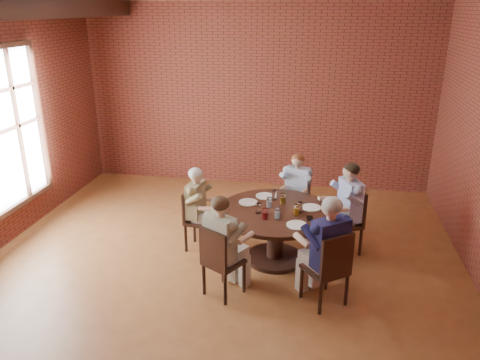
% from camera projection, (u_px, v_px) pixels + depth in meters
% --- Properties ---
extents(floor, '(7.00, 7.00, 0.00)m').
position_uv_depth(floor, '(217.00, 276.00, 6.09)').
color(floor, brown).
rests_on(floor, ground).
extents(wall_back, '(7.00, 0.00, 7.00)m').
position_uv_depth(wall_back, '(256.00, 97.00, 8.73)').
color(wall_back, maroon).
rests_on(wall_back, ground).
extents(wall_front, '(7.00, 0.00, 7.00)m').
position_uv_depth(wall_front, '(52.00, 357.00, 2.27)').
color(wall_front, maroon).
rests_on(wall_front, ground).
extents(ceiling_beam, '(0.22, 6.90, 0.26)m').
position_uv_depth(ceiling_beam, '(3.00, 9.00, 5.35)').
color(ceiling_beam, black).
rests_on(ceiling_beam, ceiling).
extents(dining_table, '(1.56, 1.56, 0.75)m').
position_uv_depth(dining_table, '(276.00, 225.00, 6.30)').
color(dining_table, black).
rests_on(dining_table, floor).
extents(chair_a, '(0.55, 0.55, 0.93)m').
position_uv_depth(chair_a, '(350.00, 218.00, 6.56)').
color(chair_a, black).
rests_on(chair_a, floor).
extents(diner_a, '(0.79, 0.74, 1.32)m').
position_uv_depth(diner_a, '(345.00, 209.00, 6.49)').
color(diner_a, '#4056A7').
rests_on(diner_a, floor).
extents(chair_b, '(0.44, 0.44, 0.87)m').
position_uv_depth(chair_b, '(297.00, 199.00, 7.29)').
color(chair_b, black).
rests_on(chair_b, floor).
extents(diner_b, '(0.56, 0.64, 1.22)m').
position_uv_depth(diner_b, '(296.00, 193.00, 7.18)').
color(diner_b, '#9DACC7').
rests_on(diner_b, floor).
extents(chair_c, '(0.42, 0.42, 0.87)m').
position_uv_depth(chair_c, '(195.00, 217.00, 6.65)').
color(chair_c, black).
rests_on(chair_c, floor).
extents(diner_c, '(0.62, 0.53, 1.22)m').
position_uv_depth(diner_c, '(199.00, 209.00, 6.59)').
color(diner_c, brown).
rests_on(diner_c, floor).
extents(chair_d, '(0.55, 0.55, 0.91)m').
position_uv_depth(chair_d, '(219.00, 260.00, 5.50)').
color(chair_d, black).
rests_on(chair_d, floor).
extents(diner_d, '(0.74, 0.78, 1.28)m').
position_uv_depth(diner_d, '(224.00, 246.00, 5.51)').
color(diner_d, gray).
rests_on(diner_d, floor).
extents(chair_e, '(0.61, 0.61, 0.95)m').
position_uv_depth(chair_e, '(330.00, 267.00, 5.32)').
color(chair_e, black).
rests_on(chair_e, floor).
extents(diner_e, '(0.83, 0.85, 1.35)m').
position_uv_depth(diner_e, '(326.00, 251.00, 5.34)').
color(diner_e, '#191946').
rests_on(diner_e, floor).
extents(plate_a, '(0.26, 0.26, 0.01)m').
position_uv_depth(plate_a, '(311.00, 207.00, 6.28)').
color(plate_a, white).
rests_on(plate_a, dining_table).
extents(plate_b, '(0.26, 0.26, 0.01)m').
position_uv_depth(plate_b, '(265.00, 196.00, 6.66)').
color(plate_b, white).
rests_on(plate_b, dining_table).
extents(plate_c, '(0.26, 0.26, 0.01)m').
position_uv_depth(plate_c, '(248.00, 202.00, 6.46)').
color(plate_c, white).
rests_on(plate_c, dining_table).
extents(plate_d, '(0.26, 0.26, 0.01)m').
position_uv_depth(plate_d, '(297.00, 225.00, 5.78)').
color(plate_d, white).
rests_on(plate_d, dining_table).
extents(glass_a, '(0.07, 0.07, 0.14)m').
position_uv_depth(glass_a, '(300.00, 207.00, 6.14)').
color(glass_a, white).
rests_on(glass_a, dining_table).
extents(glass_b, '(0.07, 0.07, 0.14)m').
position_uv_depth(glass_b, '(283.00, 199.00, 6.41)').
color(glass_b, white).
rests_on(glass_b, dining_table).
extents(glass_c, '(0.07, 0.07, 0.14)m').
position_uv_depth(glass_c, '(274.00, 195.00, 6.53)').
color(glass_c, white).
rests_on(glass_c, dining_table).
extents(glass_d, '(0.07, 0.07, 0.14)m').
position_uv_depth(glass_d, '(269.00, 202.00, 6.29)').
color(glass_d, white).
rests_on(glass_d, dining_table).
extents(glass_e, '(0.07, 0.07, 0.14)m').
position_uv_depth(glass_e, '(259.00, 208.00, 6.11)').
color(glass_e, white).
rests_on(glass_e, dining_table).
extents(glass_f, '(0.07, 0.07, 0.14)m').
position_uv_depth(glass_f, '(265.00, 214.00, 5.94)').
color(glass_f, white).
rests_on(glass_f, dining_table).
extents(glass_g, '(0.07, 0.07, 0.14)m').
position_uv_depth(glass_g, '(278.00, 213.00, 5.96)').
color(glass_g, white).
rests_on(glass_g, dining_table).
extents(glass_h, '(0.07, 0.07, 0.14)m').
position_uv_depth(glass_h, '(297.00, 210.00, 6.06)').
color(glass_h, white).
rests_on(glass_h, dining_table).
extents(smartphone, '(0.09, 0.15, 0.01)m').
position_uv_depth(smartphone, '(310.00, 218.00, 5.97)').
color(smartphone, black).
rests_on(smartphone, dining_table).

